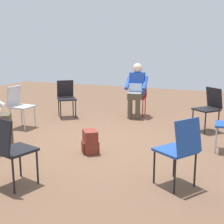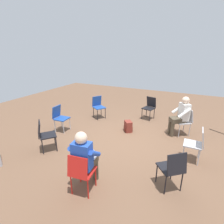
{
  "view_description": "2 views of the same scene",
  "coord_description": "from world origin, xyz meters",
  "px_view_note": "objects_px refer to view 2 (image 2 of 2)",
  "views": [
    {
      "loc": [
        -4.72,
        -2.17,
        1.66
      ],
      "look_at": [
        -0.23,
        -0.29,
        0.61
      ],
      "focal_mm": 50.0,
      "sensor_mm": 36.0,
      "label": 1
    },
    {
      "loc": [
        4.37,
        1.73,
        2.57
      ],
      "look_at": [
        0.18,
        -0.29,
        0.89
      ],
      "focal_mm": 28.0,
      "sensor_mm": 36.0,
      "label": 2
    }
  ],
  "objects_px": {
    "chair_west": "(150,106)",
    "person_in_white": "(181,114)",
    "chair_southeast": "(45,134)",
    "backpack_near_laptop_user": "(128,127)",
    "person_with_laptop": "(85,156)",
    "chair_southwest": "(98,105)",
    "chair_east": "(81,171)",
    "chair_south": "(60,117)",
    "chair_northeast": "(172,168)",
    "chair_northwest": "(185,120)",
    "chair_north": "(196,143)"
  },
  "relations": [
    {
      "from": "chair_east",
      "to": "chair_northeast",
      "type": "bearing_deg",
      "value": 21.83
    },
    {
      "from": "chair_southwest",
      "to": "backpack_near_laptop_user",
      "type": "bearing_deg",
      "value": 98.44
    },
    {
      "from": "person_with_laptop",
      "to": "chair_northeast",
      "type": "bearing_deg",
      "value": 16.27
    },
    {
      "from": "chair_northeast",
      "to": "person_with_laptop",
      "type": "bearing_deg",
      "value": 163.87
    },
    {
      "from": "chair_south",
      "to": "chair_east",
      "type": "bearing_deg",
      "value": 45.89
    },
    {
      "from": "person_in_white",
      "to": "person_with_laptop",
      "type": "bearing_deg",
      "value": 122.91
    },
    {
      "from": "chair_south",
      "to": "chair_northwest",
      "type": "height_order",
      "value": "same"
    },
    {
      "from": "chair_southwest",
      "to": "person_with_laptop",
      "type": "bearing_deg",
      "value": 58.77
    },
    {
      "from": "chair_south",
      "to": "chair_northwest",
      "type": "bearing_deg",
      "value": 108.87
    },
    {
      "from": "chair_south",
      "to": "chair_northwest",
      "type": "distance_m",
      "value": 3.98
    },
    {
      "from": "chair_southwest",
      "to": "chair_north",
      "type": "bearing_deg",
      "value": 99.6
    },
    {
      "from": "chair_northwest",
      "to": "person_in_white",
      "type": "height_order",
      "value": "person_in_white"
    },
    {
      "from": "person_with_laptop",
      "to": "backpack_near_laptop_user",
      "type": "height_order",
      "value": "person_with_laptop"
    },
    {
      "from": "chair_southwest",
      "to": "chair_southeast",
      "type": "height_order",
      "value": "same"
    },
    {
      "from": "chair_south",
      "to": "chair_southeast",
      "type": "relative_size",
      "value": 1.0
    },
    {
      "from": "chair_south",
      "to": "backpack_near_laptop_user",
      "type": "xyz_separation_m",
      "value": [
        -0.9,
        2.05,
        -0.34
      ]
    },
    {
      "from": "chair_southwest",
      "to": "chair_south",
      "type": "relative_size",
      "value": 1.0
    },
    {
      "from": "chair_west",
      "to": "person_in_white",
      "type": "xyz_separation_m",
      "value": [
        0.95,
        1.2,
        0.2
      ]
    },
    {
      "from": "chair_southwest",
      "to": "chair_northwest",
      "type": "distance_m",
      "value": 3.17
    },
    {
      "from": "chair_north",
      "to": "chair_west",
      "type": "xyz_separation_m",
      "value": [
        -2.25,
        -1.69,
        0.0
      ]
    },
    {
      "from": "backpack_near_laptop_user",
      "to": "chair_west",
      "type": "bearing_deg",
      "value": 167.3
    },
    {
      "from": "person_with_laptop",
      "to": "chair_north",
      "type": "bearing_deg",
      "value": 37.44
    },
    {
      "from": "person_with_laptop",
      "to": "person_in_white",
      "type": "bearing_deg",
      "value": 59.15
    },
    {
      "from": "chair_southwest",
      "to": "chair_west",
      "type": "relative_size",
      "value": 1.0
    },
    {
      "from": "chair_west",
      "to": "person_with_laptop",
      "type": "distance_m",
      "value": 4.1
    },
    {
      "from": "chair_south",
      "to": "person_in_white",
      "type": "bearing_deg",
      "value": 108.37
    },
    {
      "from": "chair_north",
      "to": "person_with_laptop",
      "type": "distance_m",
      "value": 2.64
    },
    {
      "from": "chair_southwest",
      "to": "person_in_white",
      "type": "relative_size",
      "value": 0.69
    },
    {
      "from": "chair_northeast",
      "to": "chair_south",
      "type": "xyz_separation_m",
      "value": [
        -1.12,
        -3.67,
        0.0
      ]
    },
    {
      "from": "chair_north",
      "to": "backpack_near_laptop_user",
      "type": "xyz_separation_m",
      "value": [
        -0.82,
        -2.01,
        -0.34
      ]
    },
    {
      "from": "chair_west",
      "to": "person_in_white",
      "type": "relative_size",
      "value": 0.69
    },
    {
      "from": "chair_southeast",
      "to": "person_with_laptop",
      "type": "height_order",
      "value": "person_with_laptop"
    },
    {
      "from": "person_with_laptop",
      "to": "chair_northwest",
      "type": "bearing_deg",
      "value": 57.7
    },
    {
      "from": "chair_northeast",
      "to": "chair_west",
      "type": "relative_size",
      "value": 1.0
    },
    {
      "from": "chair_east",
      "to": "chair_south",
      "type": "xyz_separation_m",
      "value": [
        -1.93,
        -2.2,
        0.0
      ]
    },
    {
      "from": "chair_northeast",
      "to": "chair_east",
      "type": "distance_m",
      "value": 1.68
    },
    {
      "from": "chair_east",
      "to": "chair_northwest",
      "type": "xyz_separation_m",
      "value": [
        -3.4,
        1.5,
        0.0
      ]
    },
    {
      "from": "backpack_near_laptop_user",
      "to": "chair_north",
      "type": "bearing_deg",
      "value": 67.89
    },
    {
      "from": "chair_west",
      "to": "chair_southwest",
      "type": "bearing_deg",
      "value": 37.17
    },
    {
      "from": "chair_south",
      "to": "chair_southeast",
      "type": "distance_m",
      "value": 1.22
    },
    {
      "from": "chair_north",
      "to": "person_in_white",
      "type": "relative_size",
      "value": 0.69
    },
    {
      "from": "chair_northeast",
      "to": "chair_north",
      "type": "distance_m",
      "value": 1.26
    },
    {
      "from": "chair_south",
      "to": "chair_southeast",
      "type": "height_order",
      "value": "same"
    },
    {
      "from": "chair_east",
      "to": "chair_west",
      "type": "distance_m",
      "value": 4.26
    },
    {
      "from": "chair_northeast",
      "to": "person_with_laptop",
      "type": "xyz_separation_m",
      "value": [
        0.65,
        -1.5,
        0.2
      ]
    },
    {
      "from": "chair_north",
      "to": "chair_southwest",
      "type": "bearing_deg",
      "value": 67.43
    },
    {
      "from": "chair_southeast",
      "to": "backpack_near_laptop_user",
      "type": "relative_size",
      "value": 2.36
    },
    {
      "from": "person_in_white",
      "to": "chair_northwest",
      "type": "bearing_deg",
      "value": -90.0
    },
    {
      "from": "chair_northeast",
      "to": "chair_southeast",
      "type": "bearing_deg",
      "value": 140.62
    },
    {
      "from": "backpack_near_laptop_user",
      "to": "chair_south",
      "type": "bearing_deg",
      "value": -66.36
    }
  ]
}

